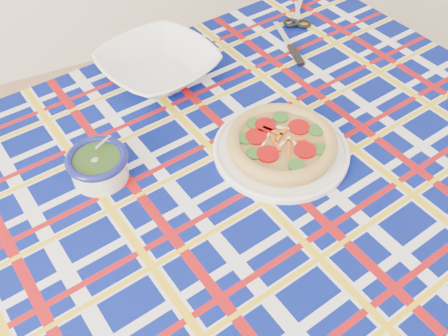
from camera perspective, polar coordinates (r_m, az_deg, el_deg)
name	(u,v)px	position (r m, az deg, el deg)	size (l,w,h in m)	color
dining_table	(204,202)	(1.20, -2.26, -3.94)	(1.90, 1.37, 0.82)	brown
tablecloth	(204,195)	(1.18, -2.30, -3.12)	(1.78, 1.12, 0.12)	#051064
main_focaccia_plate	(282,143)	(1.18, 6.62, 2.90)	(0.33, 0.33, 0.06)	#A6743B
pesto_bowl	(98,164)	(1.15, -14.19, 0.43)	(0.14, 0.14, 0.08)	black
serving_bowl	(158,66)	(1.41, -7.53, 11.52)	(0.31, 0.31, 0.07)	white
table_knife	(284,35)	(1.60, 6.82, 14.89)	(0.25, 0.02, 0.01)	silver
kitchen_scissors	(298,10)	(1.72, 8.44, 17.40)	(0.20, 0.09, 0.02)	silver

